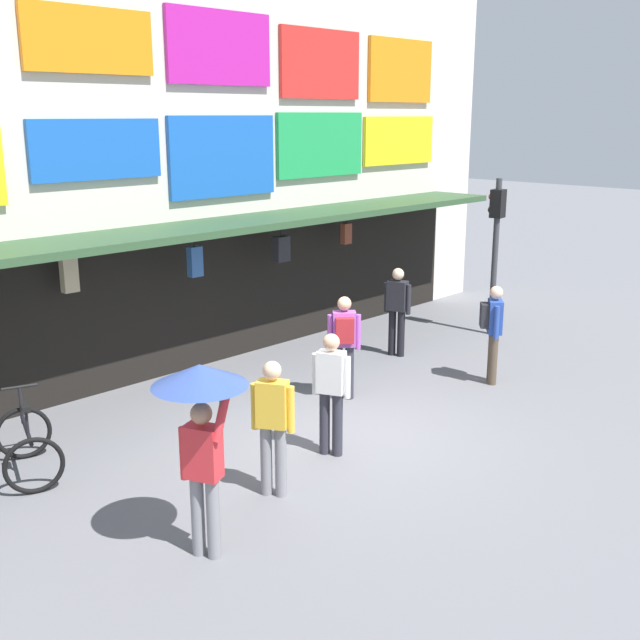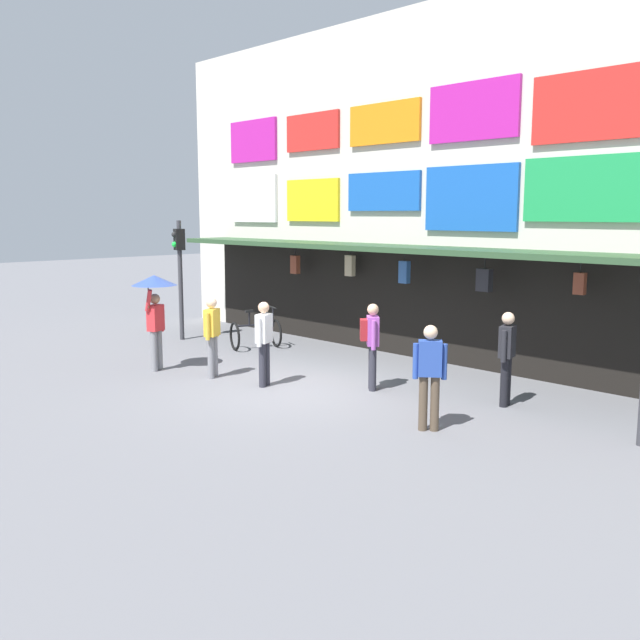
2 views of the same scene
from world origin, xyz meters
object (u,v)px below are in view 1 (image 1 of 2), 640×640
(pedestrian_in_purple, at_px, (344,340))
(pedestrian_with_umbrella, at_px, (201,407))
(pedestrian_in_blue, at_px, (397,307))
(pedestrian_in_white, at_px, (331,387))
(traffic_light_far, at_px, (496,231))
(pedestrian_in_yellow, at_px, (273,421))
(pedestrian_in_red, at_px, (493,327))
(bicycle_parked, at_px, (28,446))

(pedestrian_in_purple, relative_size, pedestrian_with_umbrella, 0.81)
(pedestrian_in_blue, distance_m, pedestrian_in_white, 4.61)
(traffic_light_far, xyz_separation_m, pedestrian_in_yellow, (-7.93, -2.00, -1.19))
(pedestrian_in_red, bearing_deg, pedestrian_with_umbrella, -172.91)
(pedestrian_in_yellow, distance_m, pedestrian_in_blue, 5.92)
(pedestrian_in_yellow, distance_m, pedestrian_in_white, 1.35)
(bicycle_parked, relative_size, pedestrian_in_purple, 0.79)
(traffic_light_far, distance_m, pedestrian_in_blue, 2.85)
(pedestrian_in_white, bearing_deg, pedestrian_in_blue, 27.90)
(traffic_light_far, distance_m, bicycle_parked, 9.90)
(pedestrian_in_red, distance_m, pedestrian_with_umbrella, 6.77)
(pedestrian_in_red, distance_m, pedestrian_in_yellow, 5.31)
(bicycle_parked, relative_size, pedestrian_in_red, 0.79)
(bicycle_parked, distance_m, pedestrian_in_white, 3.90)
(pedestrian_with_umbrella, bearing_deg, traffic_light_far, 14.94)
(traffic_light_far, distance_m, pedestrian_in_red, 3.32)
(pedestrian_in_blue, xyz_separation_m, pedestrian_in_white, (-4.08, -2.16, 0.00))
(traffic_light_far, bearing_deg, pedestrian_in_purple, -175.30)
(pedestrian_in_purple, bearing_deg, traffic_light_far, 4.70)
(pedestrian_in_purple, bearing_deg, bicycle_parked, 168.08)
(pedestrian_in_purple, distance_m, pedestrian_with_umbrella, 4.88)
(traffic_light_far, distance_m, pedestrian_in_yellow, 8.27)
(pedestrian_in_blue, bearing_deg, pedestrian_in_red, -92.42)
(bicycle_parked, relative_size, pedestrian_in_white, 0.79)
(pedestrian_in_white, bearing_deg, bicycle_parked, 143.50)
(pedestrian_in_yellow, bearing_deg, pedestrian_in_white, 12.92)
(pedestrian_in_yellow, bearing_deg, bicycle_parked, 124.58)
(pedestrian_in_blue, bearing_deg, pedestrian_in_white, -152.10)
(bicycle_parked, xyz_separation_m, pedestrian_with_umbrella, (0.41, -3.09, 1.25))
(traffic_light_far, bearing_deg, pedestrian_with_umbrella, -165.06)
(pedestrian_with_umbrella, bearing_deg, pedestrian_in_blue, 23.49)
(pedestrian_in_yellow, distance_m, pedestrian_with_umbrella, 1.63)
(pedestrian_in_red, xyz_separation_m, pedestrian_with_umbrella, (-6.69, -0.83, 0.66))
(pedestrian_in_yellow, bearing_deg, traffic_light_far, 14.15)
(pedestrian_in_red, xyz_separation_m, pedestrian_in_yellow, (-5.30, -0.35, -0.04))
(bicycle_parked, relative_size, pedestrian_in_blue, 0.79)
(pedestrian_in_red, height_order, pedestrian_in_white, same)
(bicycle_parked, relative_size, pedestrian_in_yellow, 0.79)
(pedestrian_in_white, height_order, pedestrian_with_umbrella, pedestrian_with_umbrella)
(bicycle_parked, height_order, pedestrian_in_white, pedestrian_in_white)
(pedestrian_in_red, distance_m, pedestrian_in_white, 3.99)
(traffic_light_far, bearing_deg, pedestrian_in_yellow, -165.85)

